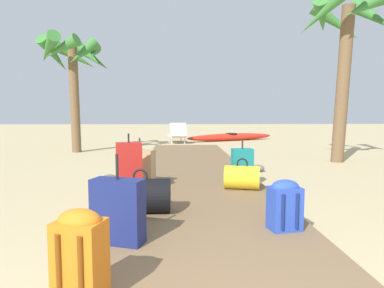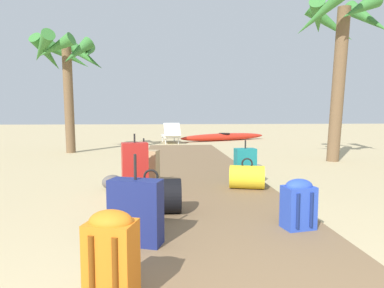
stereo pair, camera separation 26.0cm
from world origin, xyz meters
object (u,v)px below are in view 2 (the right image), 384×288
Objects in this scene: backpack_orange at (111,254)px; suitcase_teal at (245,164)px; suitcase_red at (135,168)px; lounge_chair at (171,135)px; suitcase_tan at (144,168)px; duffel_bag_yellow at (247,177)px; palm_tree_far_right at (340,35)px; backpack_blue at (299,203)px; suitcase_navy at (136,212)px; palm_tree_far_left at (67,60)px; kayak at (224,137)px; duffel_bag_black at (151,196)px.

suitcase_teal is (1.59, 3.42, -0.02)m from backpack_orange.
suitcase_red is 0.51× the size of lounge_chair.
duffel_bag_yellow is at bearing -11.72° from suitcase_tan.
palm_tree_far_right is at bearing 41.14° from suitcase_teal.
suitcase_tan is 2.56m from backpack_blue.
palm_tree_far_left is (-2.57, 7.41, 2.32)m from suitcase_navy.
palm_tree_far_left is 7.08m from kayak.
suitcase_tan is 1.09× the size of suitcase_teal.
suitcase_red is (-0.09, -0.50, 0.08)m from suitcase_tan.
suitcase_navy is 1.52m from backpack_blue.
duffel_bag_yellow is at bearing -83.37° from lounge_chair.
palm_tree_far_left reaches higher than backpack_orange.
duffel_bag_black is 0.16× the size of kayak.
palm_tree_far_right is at bearing 44.27° from duffel_bag_black.
suitcase_navy reaches higher than lounge_chair.
suitcase_teal reaches higher than duffel_bag_yellow.
palm_tree_far_right is at bearing 46.14° from duffel_bag_yellow.
palm_tree_far_right is (4.29, 4.97, 2.62)m from suitcase_navy.
backpack_blue is (1.66, -1.52, -0.10)m from suitcase_red.
suitcase_navy is 1.80m from suitcase_red.
palm_tree_far_right reaches higher than backpack_orange.
duffel_bag_black is 0.97m from suitcase_red.
palm_tree_far_left is at bearing 160.38° from palm_tree_far_right.
palm_tree_far_right is 7.18m from kayak.
palm_tree_far_right reaches higher than duffel_bag_black.
duffel_bag_yellow is at bearing 62.52° from backpack_orange.
backpack_blue is (1.50, 0.26, -0.02)m from suitcase_navy.
lounge_chair reaches higher than backpack_orange.
palm_tree_far_right reaches higher than duffel_bag_yellow.
suitcase_tan is 1.62m from suitcase_teal.
suitcase_tan is 1.51× the size of backpack_blue.
duffel_bag_black is at bearing -135.73° from palm_tree_far_right.
lounge_chair is (-1.06, 10.10, -0.00)m from backpack_blue.
duffel_bag_yellow is 0.85× the size of suitcase_teal.
backpack_blue is 0.14× the size of palm_tree_far_left.
suitcase_navy is 0.47× the size of lounge_chair.
palm_tree_far_right reaches higher than suitcase_tan.
backpack_blue is at bearing -90.68° from suitcase_teal.
suitcase_red is at bearing 95.30° from suitcase_navy.
suitcase_tan is 0.88× the size of suitcase_red.
duffel_bag_yellow is 0.14× the size of palm_tree_far_right.
duffel_bag_black is (0.16, -1.41, -0.08)m from suitcase_tan.
backpack_blue is (0.08, -1.71, 0.08)m from duffel_bag_yellow.
suitcase_red reaches higher than duffel_bag_black.
suitcase_navy is at bearing -103.43° from kayak.
suitcase_tan reaches higher than kayak.
duffel_bag_black reaches higher than backpack_blue.
suitcase_teal is 7.89m from lounge_chair.
suitcase_red reaches higher than backpack_orange.
suitcase_tan is 2.28m from suitcase_navy.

